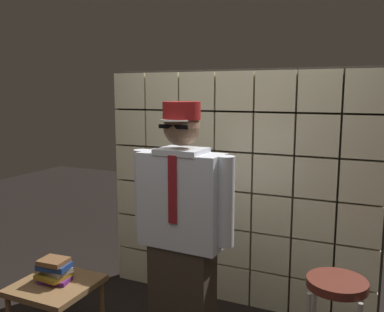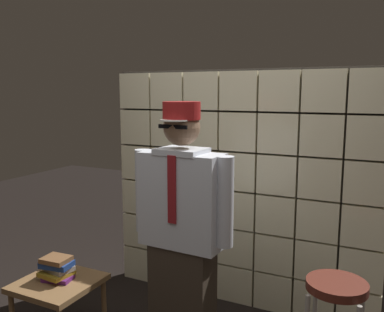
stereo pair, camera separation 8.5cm
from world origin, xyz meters
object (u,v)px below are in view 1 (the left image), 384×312
side_table (56,291)px  book_stack (55,270)px  bar_stool (335,311)px  standing_person (182,234)px

side_table → book_stack: (-0.01, 0.01, 0.15)m
bar_stool → book_stack: bearing=-171.6°
standing_person → book_stack: bearing=-166.5°
standing_person → book_stack: size_ratio=7.32×
standing_person → book_stack: 0.98m
bar_stool → book_stack: (-1.84, -0.27, 0.01)m
bar_stool → side_table: (-1.82, -0.28, -0.13)m
bar_stool → side_table: bearing=-171.2°
side_table → book_stack: book_stack is taller
side_table → bar_stool: bearing=8.8°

